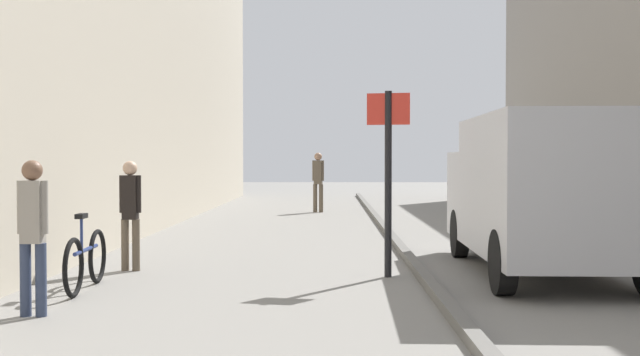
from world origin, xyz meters
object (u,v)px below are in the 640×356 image
object	(u,v)px
pedestrian_main_foreground	(318,178)
bicycle_leaning	(86,260)
pedestrian_mid_block	(33,226)
pedestrian_far_crossing	(130,207)
delivery_van	(541,190)
street_sign_post	(388,167)

from	to	relation	value
pedestrian_main_foreground	bicycle_leaning	bearing A→B (deg)	89.10
pedestrian_main_foreground	pedestrian_mid_block	bearing A→B (deg)	90.06
pedestrian_far_crossing	delivery_van	bearing A→B (deg)	178.89
pedestrian_mid_block	delivery_van	distance (m)	6.84
delivery_van	bicycle_leaning	size ratio (longest dim) A/B	2.90
pedestrian_main_foreground	bicycle_leaning	xyz separation A→B (m)	(-2.71, -13.89, -0.69)
street_sign_post	pedestrian_far_crossing	bearing A→B (deg)	2.57
pedestrian_main_foreground	pedestrian_far_crossing	size ratio (longest dim) A/B	1.14
pedestrian_main_foreground	delivery_van	bearing A→B (deg)	115.36
delivery_van	pedestrian_main_foreground	bearing A→B (deg)	106.61
pedestrian_main_foreground	pedestrian_far_crossing	world-z (taller)	pedestrian_main_foreground
delivery_van	bicycle_leaning	world-z (taller)	delivery_van
pedestrian_main_foreground	bicycle_leaning	world-z (taller)	pedestrian_main_foreground
pedestrian_main_foreground	street_sign_post	xyz separation A→B (m)	(1.17, -12.78, 0.47)
pedestrian_far_crossing	bicycle_leaning	size ratio (longest dim) A/B	0.92
delivery_van	street_sign_post	world-z (taller)	street_sign_post
delivery_van	pedestrian_mid_block	bearing A→B (deg)	-152.63
delivery_van	bicycle_leaning	distance (m)	6.32
delivery_van	bicycle_leaning	bearing A→B (deg)	-165.56
pedestrian_far_crossing	pedestrian_mid_block	bearing A→B (deg)	88.07
street_sign_post	bicycle_leaning	distance (m)	4.20
pedestrian_far_crossing	delivery_van	size ratio (longest dim) A/B	0.32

